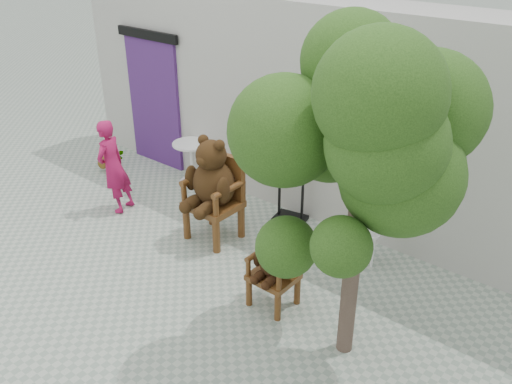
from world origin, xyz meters
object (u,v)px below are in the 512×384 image
cafe_table (192,158)px  display_stand (291,185)px  chair_small (275,263)px  stool_bucket (370,219)px  tree (362,131)px  chair_big (213,183)px  person (113,167)px

cafe_table → display_stand: size_ratio=0.47×
chair_small → display_stand: 1.90m
chair_small → stool_bucket: size_ratio=0.66×
chair_small → tree: tree is taller
tree → cafe_table: bearing=155.5°
chair_big → stool_bucket: chair_big is taller
person → cafe_table: bearing=154.3°
stool_bucket → display_stand: bearing=170.0°
display_stand → tree: bearing=-53.7°
cafe_table → stool_bucket: size_ratio=0.49×
chair_big → cafe_table: size_ratio=2.09×
chair_small → person: person is taller
chair_small → tree: bearing=-9.4°
person → cafe_table: (0.24, 1.35, -0.25)m
tree → chair_small: bearing=170.6°
cafe_table → tree: 4.77m
chair_small → display_stand: size_ratio=0.63×
person → tree: tree is taller
cafe_table → stool_bucket: 3.39m
chair_big → chair_small: 1.66m
person → tree: size_ratio=0.42×
display_stand → stool_bucket: 1.39m
display_stand → tree: size_ratio=0.46×
chair_small → tree: 2.09m
stool_bucket → tree: (0.59, -1.56, 1.74)m
chair_small → stool_bucket: stool_bucket is taller
cafe_table → tree: bearing=-24.5°
cafe_table → display_stand: bearing=-0.1°
stool_bucket → person: bearing=-162.9°
display_stand → stool_bucket: bearing=-21.2°
person → display_stand: (2.24, 1.35, -0.11)m
stool_bucket → tree: size_ratio=0.44×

